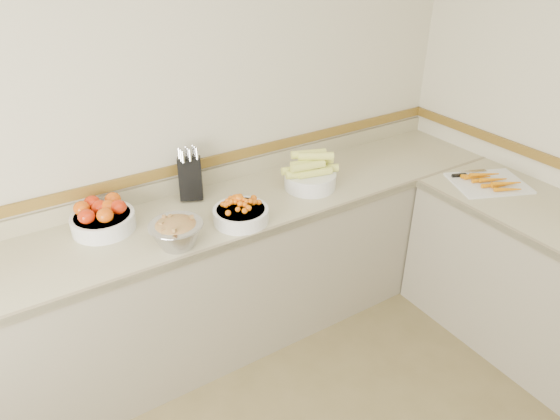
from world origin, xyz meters
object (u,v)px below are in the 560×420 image
rhubarb_bowl (177,232)px  cutting_board (489,182)px  tomato_bowl (102,217)px  corn_bowl (310,175)px  knife_block (190,177)px  cherry_tomato_bowl (241,212)px

rhubarb_bowl → cutting_board: bearing=-11.8°
cutting_board → tomato_bowl: bearing=160.8°
corn_bowl → cutting_board: size_ratio=0.65×
tomato_bowl → corn_bowl: size_ratio=0.95×
rhubarb_bowl → cutting_board: 1.90m
knife_block → cherry_tomato_bowl: knife_block is taller
tomato_bowl → cutting_board: size_ratio=0.62×
knife_block → tomato_bowl: bearing=-171.2°
cherry_tomato_bowl → corn_bowl: corn_bowl is taller
corn_bowl → rhubarb_bowl: (-0.91, -0.17, -0.00)m
tomato_bowl → rhubarb_bowl: size_ratio=1.21×
knife_block → tomato_bowl: (-0.53, -0.08, -0.06)m
knife_block → cherry_tomato_bowl: size_ratio=1.06×
tomato_bowl → cherry_tomato_bowl: tomato_bowl is taller
cutting_board → corn_bowl: bearing=149.6°
knife_block → corn_bowl: size_ratio=0.92×
knife_block → cutting_board: knife_block is taller
rhubarb_bowl → cutting_board: rhubarb_bowl is taller
rhubarb_bowl → cutting_board: (1.85, -0.39, -0.06)m
tomato_bowl → cherry_tomato_bowl: size_ratio=1.09×
cherry_tomato_bowl → corn_bowl: size_ratio=0.87×
cherry_tomato_bowl → tomato_bowl: bearing=153.8°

